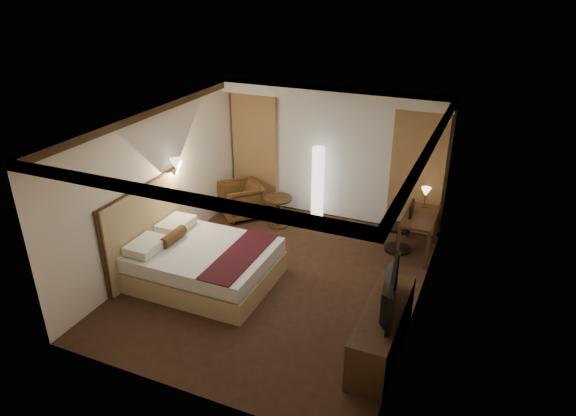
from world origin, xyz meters
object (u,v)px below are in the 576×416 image
at_px(armchair, 241,199).
at_px(television, 384,287).
at_px(side_table, 278,212).
at_px(dresser, 382,330).
at_px(bed, 205,264).
at_px(floor_lamp, 318,184).
at_px(desk, 418,234).
at_px(office_chair, 399,226).

bearing_deg(armchair, television, 5.19).
xyz_separation_m(armchair, side_table, (0.88, -0.07, -0.10)).
bearing_deg(dresser, bed, 169.68).
distance_m(side_table, floor_lamp, 0.96).
bearing_deg(dresser, floor_lamp, 122.50).
bearing_deg(armchair, side_table, 39.45).
xyz_separation_m(armchair, desk, (3.65, -0.07, -0.03)).
height_order(floor_lamp, office_chair, floor_lamp).
distance_m(bed, dresser, 3.14).
bearing_deg(floor_lamp, armchair, -162.74).
bearing_deg(side_table, desk, 0.03).
height_order(armchair, floor_lamp, floor_lamp).
distance_m(desk, dresser, 2.90).
relative_size(floor_lamp, office_chair, 1.60).
xyz_separation_m(bed, office_chair, (2.70, 2.29, 0.17)).
xyz_separation_m(floor_lamp, desk, (2.14, -0.54, -0.42)).
distance_m(bed, television, 3.19).
bearing_deg(office_chair, television, -85.56).
bearing_deg(floor_lamp, dresser, -57.50).
bearing_deg(dresser, side_table, 134.24).
relative_size(side_table, office_chair, 0.62).
xyz_separation_m(armchair, floor_lamp, (1.51, 0.47, 0.39)).
bearing_deg(desk, side_table, -179.97).
bearing_deg(television, office_chair, -0.36).
bearing_deg(side_table, armchair, 175.29).
height_order(office_chair, dresser, office_chair).
relative_size(desk, dresser, 0.60).
xyz_separation_m(floor_lamp, television, (2.16, -3.44, 0.25)).
xyz_separation_m(bed, armchair, (-0.61, 2.41, 0.08)).
bearing_deg(bed, floor_lamp, 72.62).
relative_size(side_table, desk, 0.56).
height_order(side_table, floor_lamp, floor_lamp).
bearing_deg(desk, television, -89.60).
bearing_deg(armchair, desk, 43.04).
relative_size(armchair, side_table, 1.32).
bearing_deg(floor_lamp, bed, -107.38).
height_order(bed, side_table, bed).
relative_size(bed, side_table, 3.58).
bearing_deg(bed, desk, 37.53).
xyz_separation_m(desk, dresser, (0.05, -2.90, -0.02)).
bearing_deg(side_table, dresser, -45.76).
relative_size(bed, dresser, 1.21).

